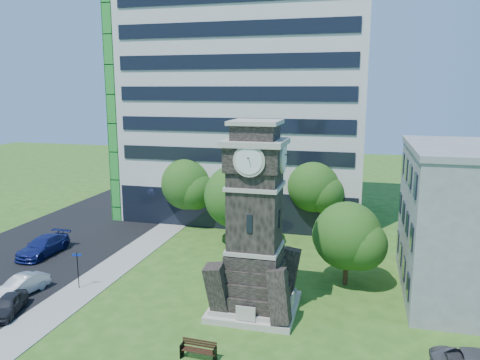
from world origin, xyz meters
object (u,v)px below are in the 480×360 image
(car_street_north, at_px, (43,246))
(park_bench, at_px, (199,349))
(street_sign, at_px, (78,266))
(car_street_south, at_px, (8,305))
(clock_tower, at_px, (255,231))
(car_street_mid, at_px, (21,286))

(car_street_north, bearing_deg, park_bench, -31.06)
(street_sign, bearing_deg, car_street_south, -130.67)
(park_bench, bearing_deg, car_street_south, 175.32)
(clock_tower, distance_m, car_street_south, 16.36)
(car_street_north, distance_m, park_bench, 21.60)
(park_bench, xyz_separation_m, street_sign, (-11.27, 6.20, 1.15))
(car_street_mid, distance_m, car_street_north, 8.18)
(car_street_mid, relative_size, car_street_north, 0.74)
(clock_tower, bearing_deg, street_sign, -179.86)
(clock_tower, bearing_deg, car_street_south, -163.11)
(car_street_north, bearing_deg, street_sign, -36.27)
(street_sign, bearing_deg, clock_tower, -15.56)
(car_street_south, relative_size, park_bench, 1.86)
(clock_tower, height_order, car_street_mid, clock_tower)
(car_street_mid, relative_size, street_sign, 1.49)
(clock_tower, height_order, car_street_north, clock_tower)
(park_bench, distance_m, street_sign, 12.92)
(car_street_south, bearing_deg, park_bench, -24.63)
(clock_tower, distance_m, street_sign, 13.39)
(car_street_mid, relative_size, park_bench, 2.05)
(car_street_north, height_order, park_bench, car_street_north)
(clock_tower, height_order, park_bench, clock_tower)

